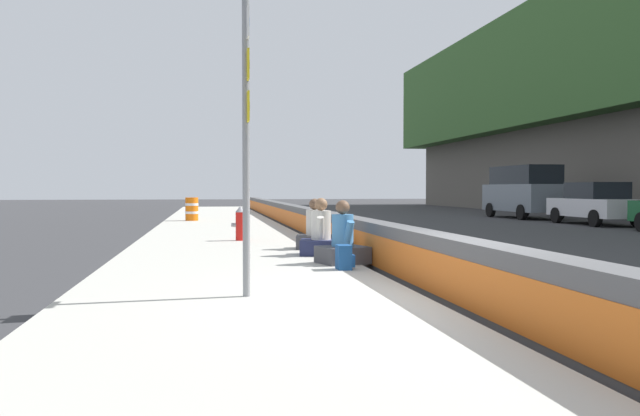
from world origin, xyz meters
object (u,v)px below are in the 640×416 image
object	(u,v)px
seated_person_middle	(321,237)
parked_car_fourth	(595,203)
route_sign_post	(246,125)
fire_hydrant	(240,223)
seated_person_foreground	(343,244)
seated_person_rear	(315,233)
backpack	(344,258)
parked_car_midline	(524,191)
construction_barrel	(192,209)

from	to	relation	value
seated_person_middle	parked_car_fourth	xyz separation A→B (m)	(11.00, -13.12, 0.37)
route_sign_post	fire_hydrant	distance (m)	8.70
fire_hydrant	seated_person_foreground	world-z (taller)	seated_person_foreground
seated_person_rear	parked_car_fourth	size ratio (longest dim) A/B	0.24
seated_person_rear	backpack	bearing A→B (deg)	178.20
seated_person_rear	parked_car_midline	xyz separation A→B (m)	(15.38, -12.90, 0.87)
fire_hydrant	seated_person_foreground	bearing A→B (deg)	-163.97
seated_person_middle	backpack	world-z (taller)	seated_person_middle
route_sign_post	seated_person_foreground	world-z (taller)	route_sign_post
route_sign_post	parked_car_fourth	bearing A→B (deg)	-43.45
fire_hydrant	backpack	distance (m)	6.33
fire_hydrant	construction_barrel	distance (m)	10.59
seated_person_rear	backpack	size ratio (longest dim) A/B	2.75
fire_hydrant	construction_barrel	bearing A→B (deg)	7.98
seated_person_foreground	backpack	xyz separation A→B (m)	(-0.84, 0.15, -0.15)
route_sign_post	seated_person_rear	distance (m)	6.54
route_sign_post	construction_barrel	distance (m)	19.12
fire_hydrant	seated_person_rear	bearing A→B (deg)	-149.11
seated_person_middle	parked_car_fourth	distance (m)	17.13
fire_hydrant	parked_car_fourth	world-z (taller)	parked_car_fourth
seated_person_foreground	backpack	world-z (taller)	seated_person_foreground
route_sign_post	seated_person_middle	size ratio (longest dim) A/B	3.18
fire_hydrant	parked_car_midline	distance (m)	19.33
fire_hydrant	seated_person_rear	world-z (taller)	seated_person_rear
backpack	parked_car_midline	distance (m)	23.09
route_sign_post	parked_car_midline	xyz separation A→B (m)	(21.40, -14.73, -0.88)
seated_person_middle	parked_car_fourth	bearing A→B (deg)	-50.02
seated_person_middle	seated_person_rear	world-z (taller)	seated_person_middle
parked_car_midline	seated_person_middle	bearing A→B (deg)	142.15
fire_hydrant	seated_person_middle	size ratio (longest dim) A/B	0.78
parked_car_midline	fire_hydrant	bearing A→B (deg)	131.80
fire_hydrant	parked_car_fourth	bearing A→B (deg)	-63.77
seated_person_middle	seated_person_rear	size ratio (longest dim) A/B	1.03
parked_car_fourth	route_sign_post	bearing A→B (deg)	136.55
parked_car_fourth	parked_car_midline	xyz separation A→B (m)	(5.71, 0.13, 0.49)
fire_hydrant	seated_person_middle	world-z (taller)	seated_person_middle
parked_car_midline	construction_barrel	bearing A→B (deg)	98.55
fire_hydrant	seated_person_foreground	distance (m)	5.55
route_sign_post	seated_person_rear	size ratio (longest dim) A/B	3.27
seated_person_rear	seated_person_foreground	bearing A→B (deg)	-179.33
parked_car_fourth	parked_car_midline	bearing A→B (deg)	1.32
seated_person_middle	parked_car_midline	world-z (taller)	parked_car_midline
seated_person_foreground	backpack	size ratio (longest dim) A/B	2.79
route_sign_post	parked_car_fourth	distance (m)	21.66
seated_person_middle	backpack	size ratio (longest dim) A/B	2.83
route_sign_post	parked_car_midline	distance (m)	26.00
seated_person_rear	parked_car_midline	size ratio (longest dim) A/B	0.22
route_sign_post	seated_person_rear	bearing A→B (deg)	-16.93
seated_person_foreground	parked_car_midline	bearing A→B (deg)	-35.25
fire_hydrant	seated_person_foreground	xyz separation A→B (m)	(-5.33, -1.53, -0.10)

